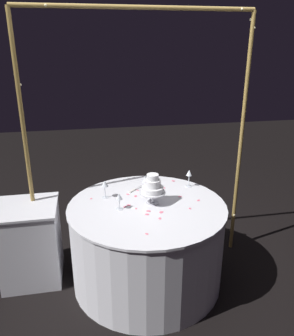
% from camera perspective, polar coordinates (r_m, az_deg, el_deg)
% --- Properties ---
extents(ground_plane, '(12.00, 12.00, 0.00)m').
position_cam_1_polar(ground_plane, '(3.28, 0.00, -18.17)').
color(ground_plane, black).
extents(decorative_arch, '(2.00, 0.06, 2.32)m').
position_cam_1_polar(decorative_arch, '(2.95, -1.27, 9.80)').
color(decorative_arch, olive).
rests_on(decorative_arch, ground).
extents(main_table, '(1.35, 1.35, 0.75)m').
position_cam_1_polar(main_table, '(3.06, 0.00, -12.62)').
color(main_table, white).
rests_on(main_table, ground).
extents(side_table, '(0.52, 0.52, 0.73)m').
position_cam_1_polar(side_table, '(3.26, -19.12, -11.85)').
color(side_table, white).
rests_on(side_table, ground).
extents(tiered_cake, '(0.22, 0.22, 0.27)m').
position_cam_1_polar(tiered_cake, '(2.83, 0.95, -3.22)').
color(tiered_cake, silver).
rests_on(tiered_cake, main_table).
extents(wine_glass_0, '(0.07, 0.07, 0.16)m').
position_cam_1_polar(wine_glass_0, '(2.97, -7.20, -2.83)').
color(wine_glass_0, silver).
rests_on(wine_glass_0, main_table).
extents(wine_glass_1, '(0.06, 0.06, 0.14)m').
position_cam_1_polar(wine_glass_1, '(2.76, -4.75, -5.04)').
color(wine_glass_1, silver).
rests_on(wine_glass_1, main_table).
extents(wine_glass_2, '(0.06, 0.06, 0.17)m').
position_cam_1_polar(wine_glass_2, '(3.04, -0.32, -2.04)').
color(wine_glass_2, silver).
rests_on(wine_glass_2, main_table).
extents(wine_glass_3, '(0.06, 0.06, 0.17)m').
position_cam_1_polar(wine_glass_3, '(3.20, 7.16, -1.02)').
color(wine_glass_3, silver).
rests_on(wine_glass_3, main_table).
extents(cake_knife, '(0.23, 0.22, 0.01)m').
position_cam_1_polar(cake_knife, '(3.18, -1.57, -3.40)').
color(cake_knife, silver).
rests_on(cake_knife, main_table).
extents(rose_petal_0, '(0.03, 0.04, 0.00)m').
position_cam_1_polar(rose_petal_0, '(2.66, 2.20, -8.55)').
color(rose_petal_0, '#EA6B84').
rests_on(rose_petal_0, main_table).
extents(rose_petal_1, '(0.04, 0.03, 0.00)m').
position_cam_1_polar(rose_petal_1, '(2.87, -3.14, -6.30)').
color(rose_petal_1, '#EA6B84').
rests_on(rose_petal_1, main_table).
extents(rose_petal_2, '(0.03, 0.02, 0.00)m').
position_cam_1_polar(rose_petal_2, '(3.14, -1.57, -3.79)').
color(rose_petal_2, '#EA6B84').
rests_on(rose_petal_2, main_table).
extents(rose_petal_3, '(0.04, 0.03, 0.00)m').
position_cam_1_polar(rose_petal_3, '(3.03, 5.61, -4.83)').
color(rose_petal_3, '#EA6B84').
rests_on(rose_petal_3, main_table).
extents(rose_petal_4, '(0.04, 0.03, 0.00)m').
position_cam_1_polar(rose_petal_4, '(2.75, 2.46, -7.46)').
color(rose_petal_4, '#EA6B84').
rests_on(rose_petal_4, main_table).
extents(rose_petal_5, '(0.04, 0.04, 0.00)m').
position_cam_1_polar(rose_petal_5, '(3.06, -3.25, -4.46)').
color(rose_petal_5, '#EA6B84').
rests_on(rose_petal_5, main_table).
extents(rose_petal_6, '(0.04, 0.04, 0.00)m').
position_cam_1_polar(rose_petal_6, '(3.35, 1.16, -2.22)').
color(rose_petal_6, '#EA6B84').
rests_on(rose_petal_6, main_table).
extents(rose_petal_7, '(0.04, 0.04, 0.00)m').
position_cam_1_polar(rose_petal_7, '(2.72, 0.01, -7.86)').
color(rose_petal_7, '#EA6B84').
rests_on(rose_petal_7, main_table).
extents(rose_petal_8, '(0.04, 0.04, 0.00)m').
position_cam_1_polar(rose_petal_8, '(2.84, -3.74, -6.57)').
color(rose_petal_8, '#EA6B84').
rests_on(rose_petal_8, main_table).
extents(rose_petal_9, '(0.05, 0.04, 0.00)m').
position_cam_1_polar(rose_petal_9, '(2.77, 0.27, -7.31)').
color(rose_petal_9, '#EA6B84').
rests_on(rose_petal_9, main_table).
extents(rose_petal_10, '(0.05, 0.04, 0.00)m').
position_cam_1_polar(rose_petal_10, '(3.36, 4.49, -2.20)').
color(rose_petal_10, '#EA6B84').
rests_on(rose_petal_10, main_table).
extents(rose_petal_11, '(0.05, 0.04, 0.00)m').
position_cam_1_polar(rose_petal_11, '(2.75, 2.46, -7.51)').
color(rose_petal_11, '#EA6B84').
rests_on(rose_petal_11, main_table).
extents(rose_petal_12, '(0.03, 0.03, 0.00)m').
position_cam_1_polar(rose_petal_12, '(3.02, -9.46, -5.15)').
color(rose_petal_12, '#EA6B84').
rests_on(rose_petal_12, main_table).
extents(rose_petal_13, '(0.04, 0.04, 0.00)m').
position_cam_1_polar(rose_petal_13, '(2.98, 8.69, -5.40)').
color(rose_petal_13, '#EA6B84').
rests_on(rose_petal_13, main_table).
extents(rose_petal_14, '(0.03, 0.03, 0.00)m').
position_cam_1_polar(rose_petal_14, '(3.19, 1.81, -3.38)').
color(rose_petal_14, '#EA6B84').
rests_on(rose_petal_14, main_table).
extents(rose_petal_15, '(0.03, 0.03, 0.00)m').
position_cam_1_polar(rose_petal_15, '(2.83, 7.30, -6.83)').
color(rose_petal_15, '#EA6B84').
rests_on(rose_petal_15, main_table).
extents(rose_petal_16, '(0.02, 0.03, 0.00)m').
position_cam_1_polar(rose_petal_16, '(2.81, -1.85, -6.90)').
color(rose_petal_16, '#EA6B84').
rests_on(rose_petal_16, main_table).
extents(rose_petal_17, '(0.02, 0.03, 0.00)m').
position_cam_1_polar(rose_petal_17, '(3.19, 2.98, -3.39)').
color(rose_petal_17, '#EA6B84').
rests_on(rose_petal_17, main_table).
extents(rose_petal_18, '(0.03, 0.04, 0.00)m').
position_cam_1_polar(rose_petal_18, '(3.02, -1.94, -4.81)').
color(rose_petal_18, '#EA6B84').
rests_on(rose_petal_18, main_table).
extents(rose_petal_19, '(0.03, 0.03, 0.00)m').
position_cam_1_polar(rose_petal_19, '(2.46, -0.03, -11.11)').
color(rose_petal_19, '#EA6B84').
rests_on(rose_petal_19, main_table).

